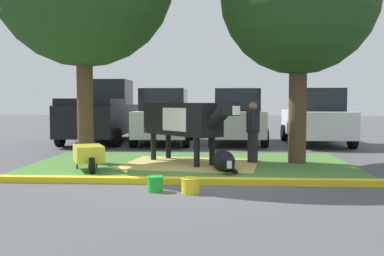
{
  "coord_description": "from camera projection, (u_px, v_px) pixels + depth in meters",
  "views": [
    {
      "loc": [
        0.6,
        -8.62,
        1.59
      ],
      "look_at": [
        -0.13,
        2.71,
        0.9
      ],
      "focal_mm": 42.34,
      "sensor_mm": 36.0,
      "label": 1
    }
  ],
  "objects": [
    {
      "name": "bucket_yellow",
      "position": [
        191.0,
        185.0,
        7.75
      ],
      "size": [
        0.34,
        0.34,
        0.27
      ],
      "color": "yellow",
      "rests_on": "ground"
    },
    {
      "name": "cow_holstein",
      "position": [
        184.0,
        120.0,
        11.2
      ],
      "size": [
        2.45,
        2.51,
        1.57
      ],
      "color": "black",
      "rests_on": "ground"
    },
    {
      "name": "curb_yellow",
      "position": [
        182.0,
        181.0,
        8.62
      ],
      "size": [
        9.05,
        0.24,
        0.12
      ],
      "primitive_type": "cube",
      "color": "yellow",
      "rests_on": "ground"
    },
    {
      "name": "sedan_silver",
      "position": [
        164.0,
        117.0,
        16.72
      ],
      "size": [
        2.07,
        4.43,
        2.02
      ],
      "color": "silver",
      "rests_on": "ground"
    },
    {
      "name": "sedan_blue",
      "position": [
        236.0,
        117.0,
        16.75
      ],
      "size": [
        2.07,
        4.43,
        2.02
      ],
      "color": "#B7B7BC",
      "rests_on": "ground"
    },
    {
      "name": "bucket_green",
      "position": [
        155.0,
        183.0,
        7.9
      ],
      "size": [
        0.3,
        0.3,
        0.27
      ],
      "color": "green",
      "rests_on": "ground"
    },
    {
      "name": "grass_island",
      "position": [
        191.0,
        164.0,
        11.2
      ],
      "size": [
        7.85,
        4.87,
        0.02
      ],
      "primitive_type": "cube",
      "color": "#477A33",
      "rests_on": "ground"
    },
    {
      "name": "ground_plane",
      "position": [
        190.0,
        183.0,
        8.72
      ],
      "size": [
        80.0,
        80.0,
        0.0
      ],
      "primitive_type": "plane",
      "color": "#4C4C4F"
    },
    {
      "name": "hatchback_white",
      "position": [
        316.0,
        117.0,
        16.35
      ],
      "size": [
        2.07,
        4.43,
        2.02
      ],
      "color": "silver",
      "rests_on": "ground"
    },
    {
      "name": "calf_lying",
      "position": [
        224.0,
        161.0,
        10.09
      ],
      "size": [
        0.64,
        1.33,
        0.48
      ],
      "color": "black",
      "rests_on": "ground"
    },
    {
      "name": "wheelbarrow",
      "position": [
        89.0,
        154.0,
        10.17
      ],
      "size": [
        1.05,
        1.57,
        0.63
      ],
      "color": "gold",
      "rests_on": "ground"
    },
    {
      "name": "hay_bedding",
      "position": [
        191.0,
        164.0,
        11.13
      ],
      "size": [
        3.49,
        2.8,
        0.04
      ],
      "primitive_type": "cube",
      "rotation": [
        0.0,
        0.0,
        -0.13
      ],
      "color": "tan",
      "rests_on": "ground"
    },
    {
      "name": "person_handler",
      "position": [
        253.0,
        131.0,
        11.31
      ],
      "size": [
        0.34,
        0.53,
        1.55
      ],
      "color": "black",
      "rests_on": "ground"
    },
    {
      "name": "pickup_truck_black",
      "position": [
        101.0,
        113.0,
        17.42
      ],
      "size": [
        2.28,
        5.43,
        2.42
      ],
      "color": "black",
      "rests_on": "ground"
    }
  ]
}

